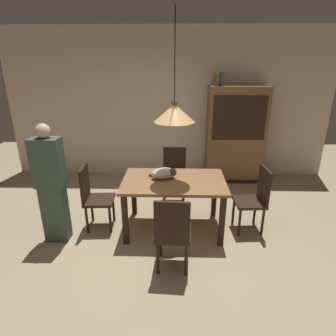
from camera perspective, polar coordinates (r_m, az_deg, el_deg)
ground at (r=3.81m, az=-1.20°, el=-15.72°), size 10.00×10.00×0.00m
back_wall at (r=5.77m, az=0.01°, el=12.60°), size 6.40×0.10×2.90m
dining_table at (r=3.89m, az=1.18°, el=-3.83°), size 1.40×0.90×0.75m
chair_far_back at (r=4.75m, az=1.29°, el=-0.95°), size 0.41×0.41×0.93m
chair_near_front at (r=3.18m, az=0.92°, el=-12.67°), size 0.42×0.42×0.93m
chair_right_side at (r=4.10m, az=17.21°, el=-5.57°), size 0.43×0.43×0.93m
chair_left_side at (r=4.11m, az=-14.85°, el=-5.29°), size 0.42×0.42×0.93m
cat_sleeping at (r=3.87m, az=-0.79°, el=-1.06°), size 0.40×0.32×0.16m
pendant_lamp at (r=3.59m, az=1.30°, el=11.08°), size 0.52×0.52×1.30m
hutch_bookcase at (r=5.67m, az=13.39°, el=6.11°), size 1.12×0.45×1.85m
book_brown_thick at (r=5.44m, az=9.84°, el=17.22°), size 0.06×0.24×0.22m
book_blue_wide at (r=5.45m, az=10.67°, el=17.28°), size 0.06×0.24×0.24m
person_standing at (r=3.88m, az=-22.50°, el=-3.20°), size 0.36×0.22×1.58m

